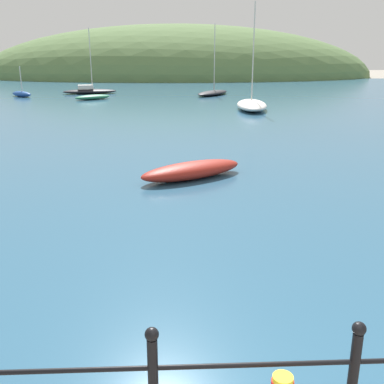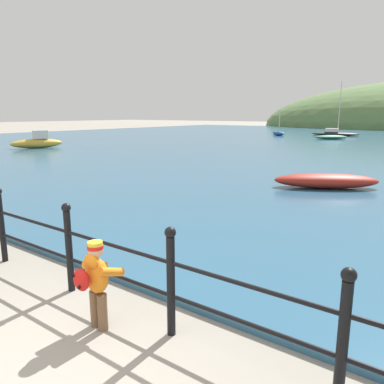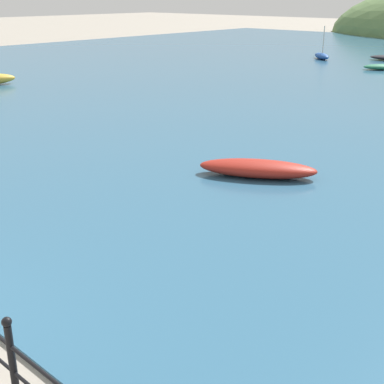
{
  "view_description": "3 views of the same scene",
  "coord_description": "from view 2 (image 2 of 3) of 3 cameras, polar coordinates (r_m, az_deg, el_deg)",
  "views": [
    {
      "loc": [
        -1.0,
        -1.68,
        3.35
      ],
      "look_at": [
        -0.63,
        6.45,
        0.84
      ],
      "focal_mm": 42.0,
      "sensor_mm": 36.0,
      "label": 1
    },
    {
      "loc": [
        2.87,
        -1.3,
        2.33
      ],
      "look_at": [
        -1.56,
        4.76,
        0.75
      ],
      "focal_mm": 35.0,
      "sensor_mm": 36.0,
      "label": 2
    },
    {
      "loc": [
        7.33,
        -0.89,
        4.65
      ],
      "look_at": [
        1.0,
        6.02,
        1.16
      ],
      "focal_mm": 50.0,
      "sensor_mm": 36.0,
      "label": 3
    }
  ],
  "objects": [
    {
      "name": "boat_twin_mast",
      "position": [
        40.89,
        20.94,
        8.36
      ],
      "size": [
        4.77,
        2.6,
        5.36
      ],
      "color": "black",
      "rests_on": "water"
    },
    {
      "name": "boat_green_fishing",
      "position": [
        35.56,
        20.43,
        7.85
      ],
      "size": [
        2.88,
        2.56,
        0.36
      ],
      "color": "#287551",
      "rests_on": "water"
    },
    {
      "name": "iron_railing",
      "position": [
        4.01,
        -3.25,
        -13.05
      ],
      "size": [
        10.51,
        0.12,
        1.21
      ],
      "color": "black",
      "rests_on": "ground"
    },
    {
      "name": "boat_white_sailboat",
      "position": [
        39.95,
        13.03,
        8.72
      ],
      "size": [
        2.26,
        2.13,
        2.36
      ],
      "color": "#1E4793",
      "rests_on": "water"
    },
    {
      "name": "boat_far_right",
      "position": [
        12.11,
        19.73,
        1.63
      ],
      "size": [
        3.15,
        2.39,
        0.45
      ],
      "color": "maroon",
      "rests_on": "water"
    },
    {
      "name": "child_in_coat",
      "position": [
        4.25,
        -14.51,
        -12.47
      ],
      "size": [
        0.39,
        0.54,
        1.0
      ],
      "color": "brown",
      "rests_on": "ground"
    },
    {
      "name": "boat_nearest_quay",
      "position": [
        26.74,
        -22.49,
        7.01
      ],
      "size": [
        1.98,
        3.35,
        1.15
      ],
      "color": "gold",
      "rests_on": "water"
    }
  ]
}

